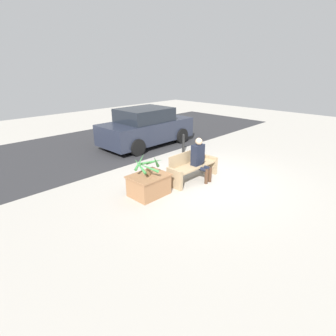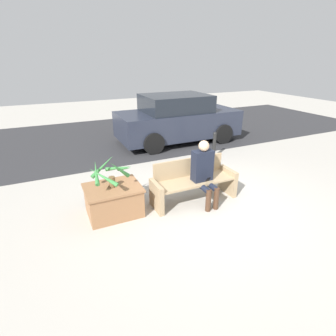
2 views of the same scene
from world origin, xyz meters
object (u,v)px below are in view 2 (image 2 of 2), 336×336
Objects in this scene: bollard_post at (214,144)px; planter_box at (114,199)px; person_seated at (204,170)px; bench at (193,182)px; parked_car at (177,119)px; potted_plant at (111,171)px.

planter_box is at bearing -152.70° from bollard_post.
person_seated is 1.81m from planter_box.
bollard_post is (1.81, 1.91, -0.00)m from bench.
person_seated reaches higher than planter_box.
parked_car is at bearing 67.69° from bench.
potted_plant is at bearing 168.77° from person_seated.
parked_car is 5.33× the size of bollard_post.
bench is at bearing -112.31° from parked_car.
person_seated is 1.77m from potted_plant.
bollard_post is (3.40, 1.74, -0.45)m from potted_plant.
bench is at bearing -133.44° from bollard_post.
potted_plant is (-1.73, 0.34, 0.15)m from person_seated.
planter_box is 0.24× the size of parked_car.
planter_box is 1.30× the size of bollard_post.
planter_box is 1.22× the size of potted_plant.
bench is at bearing -5.31° from planter_box.
planter_box is (-1.74, 0.32, -0.40)m from person_seated.
parked_car is at bearing 97.15° from bollard_post.
bench is 4.15m from parked_car.
person_seated reaches higher than bench.
potted_plant is (-1.60, 0.17, 0.45)m from bench.
parked_car reaches higher than person_seated.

